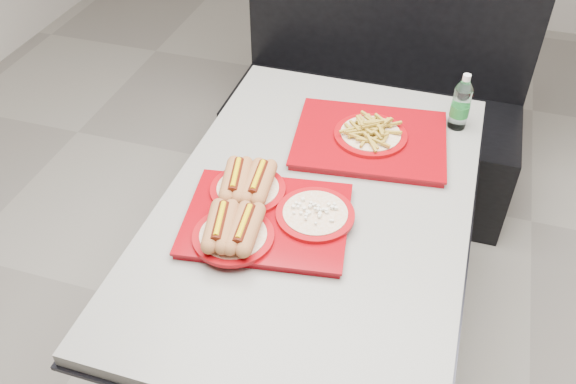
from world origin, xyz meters
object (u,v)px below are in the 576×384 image
(diner_table, at_px, (315,239))
(booth_bench, at_px, (375,105))
(tray_far, at_px, (370,137))
(water_bottle, at_px, (461,105))
(tray_near, at_px, (260,212))

(diner_table, height_order, booth_bench, booth_bench)
(tray_far, bearing_deg, booth_bench, 97.09)
(booth_bench, height_order, water_bottle, booth_bench)
(tray_far, xyz_separation_m, water_bottle, (0.27, 0.19, 0.06))
(tray_near, bearing_deg, booth_bench, 83.92)
(tray_far, relative_size, water_bottle, 2.65)
(diner_table, relative_size, water_bottle, 6.99)
(diner_table, height_order, tray_near, tray_near)
(booth_bench, relative_size, water_bottle, 6.65)
(tray_near, bearing_deg, tray_far, 63.88)
(diner_table, xyz_separation_m, booth_bench, (0.00, 1.09, -0.18))
(diner_table, bearing_deg, tray_near, -134.19)
(tray_far, bearing_deg, water_bottle, 34.92)
(water_bottle, bearing_deg, diner_table, -125.23)
(tray_near, xyz_separation_m, water_bottle, (0.49, 0.65, 0.05))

